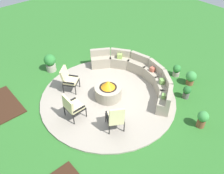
# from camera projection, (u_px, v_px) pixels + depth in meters

# --- Properties ---
(ground_plane) EXTENTS (24.00, 24.00, 0.00)m
(ground_plane) POSITION_uv_depth(u_px,v_px,m) (108.00, 98.00, 9.40)
(ground_plane) COLOR #2D6B28
(patio_circle) EXTENTS (5.26, 5.26, 0.06)m
(patio_circle) POSITION_uv_depth(u_px,v_px,m) (108.00, 97.00, 9.38)
(patio_circle) COLOR #9E9384
(patio_circle) RESTS_ON ground_plane
(mulch_bed_left) EXTENTS (1.94, 1.18, 0.04)m
(mulch_bed_left) POSITION_uv_depth(u_px,v_px,m) (1.00, 105.00, 9.07)
(mulch_bed_left) COLOR #382114
(mulch_bed_left) RESTS_ON ground_plane
(fire_pit) EXTENTS (1.04, 1.04, 0.77)m
(fire_pit) POSITION_uv_depth(u_px,v_px,m) (108.00, 91.00, 9.17)
(fire_pit) COLOR #9E937F
(fire_pit) RESTS_ON patio_circle
(curved_stone_bench) EXTENTS (4.48, 1.78, 0.81)m
(curved_stone_bench) POSITION_uv_depth(u_px,v_px,m) (138.00, 73.00, 10.01)
(curved_stone_bench) COLOR #9E937F
(curved_stone_bench) RESTS_ON patio_circle
(lounge_chair_front_left) EXTENTS (0.75, 0.78, 1.05)m
(lounge_chair_front_left) POSITION_uv_depth(u_px,v_px,m) (69.00, 79.00, 9.36)
(lounge_chair_front_left) COLOR black
(lounge_chair_front_left) RESTS_ON patio_circle
(lounge_chair_front_right) EXTENTS (0.62, 0.57, 1.01)m
(lounge_chair_front_right) POSITION_uv_depth(u_px,v_px,m) (72.00, 106.00, 8.20)
(lounge_chair_front_right) COLOR black
(lounge_chair_front_right) RESTS_ON patio_circle
(lounge_chair_back_left) EXTENTS (0.80, 0.78, 1.05)m
(lounge_chair_back_left) POSITION_uv_depth(u_px,v_px,m) (115.00, 117.00, 7.78)
(lounge_chair_back_left) COLOR black
(lounge_chair_back_left) RESTS_ON patio_circle
(potted_plant_0) EXTENTS (0.38, 0.38, 0.67)m
(potted_plant_0) POSITION_uv_depth(u_px,v_px,m) (203.00, 118.00, 8.05)
(potted_plant_0) COLOR brown
(potted_plant_0) RESTS_ON ground_plane
(potted_plant_1) EXTENTS (0.44, 0.44, 0.61)m
(potted_plant_1) POSITION_uv_depth(u_px,v_px,m) (191.00, 77.00, 9.87)
(potted_plant_1) COLOR brown
(potted_plant_1) RESTS_ON ground_plane
(potted_plant_2) EXTENTS (0.35, 0.35, 0.54)m
(potted_plant_2) POSITION_uv_depth(u_px,v_px,m) (177.00, 70.00, 10.34)
(potted_plant_2) COLOR #A89E8E
(potted_plant_2) RESTS_ON ground_plane
(potted_plant_3) EXTENTS (0.31, 0.31, 0.54)m
(potted_plant_3) POSITION_uv_depth(u_px,v_px,m) (187.00, 92.00, 9.23)
(potted_plant_3) COLOR #605B56
(potted_plant_3) RESTS_ON ground_plane
(potted_plant_4) EXTENTS (0.52, 0.52, 0.81)m
(potted_plant_4) POSITION_uv_depth(u_px,v_px,m) (50.00, 62.00, 10.55)
(potted_plant_4) COLOR #A89E8E
(potted_plant_4) RESTS_ON ground_plane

